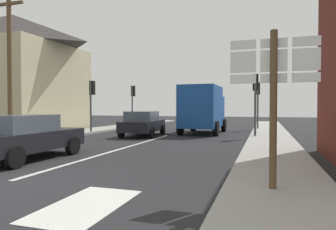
% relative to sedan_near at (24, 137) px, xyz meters
% --- Properties ---
extents(ground_plane, '(80.00, 80.00, 0.00)m').
position_rel_sedan_near_xyz_m(ground_plane, '(1.88, 7.56, -0.76)').
color(ground_plane, '#232326').
extents(sidewalk_right, '(2.22, 44.00, 0.14)m').
position_rel_sedan_near_xyz_m(sidewalk_right, '(7.81, 5.56, -0.69)').
color(sidewalk_right, '#9E9B96').
rests_on(sidewalk_right, ground).
extents(sidewalk_left, '(2.22, 44.00, 0.14)m').
position_rel_sedan_near_xyz_m(sidewalk_left, '(-4.05, 5.56, -0.69)').
color(sidewalk_left, '#9E9B96').
rests_on(sidewalk_left, ground).
extents(lane_centre_stripe, '(0.16, 12.00, 0.01)m').
position_rel_sedan_near_xyz_m(lane_centre_stripe, '(1.88, 3.56, -0.75)').
color(lane_centre_stripe, silver).
rests_on(lane_centre_stripe, ground).
extents(lane_turn_arrow, '(1.20, 2.20, 0.01)m').
position_rel_sedan_near_xyz_m(lane_turn_arrow, '(4.53, -3.44, -0.75)').
color(lane_turn_arrow, silver).
rests_on(lane_turn_arrow, ground).
extents(clapboard_house_left, '(8.61, 8.61, 8.27)m').
position_rel_sedan_near_xyz_m(clapboard_house_left, '(-9.59, 9.44, 3.43)').
color(clapboard_house_left, beige).
rests_on(clapboard_house_left, ground).
extents(sedan_near, '(1.97, 4.20, 1.47)m').
position_rel_sedan_near_xyz_m(sedan_near, '(0.00, 0.00, 0.00)').
color(sedan_near, black).
rests_on(sedan_near, ground).
extents(sedan_far, '(2.27, 4.35, 1.47)m').
position_rel_sedan_near_xyz_m(sedan_far, '(0.58, 8.80, 0.00)').
color(sedan_far, black).
rests_on(sedan_far, ground).
extents(delivery_truck, '(2.53, 5.02, 3.05)m').
position_rel_sedan_near_xyz_m(delivery_truck, '(3.65, 11.58, 0.89)').
color(delivery_truck, '#19478C').
rests_on(delivery_truck, ground).
extents(route_sign_post, '(1.66, 0.14, 3.20)m').
position_rel_sedan_near_xyz_m(route_sign_post, '(7.65, -1.79, 1.24)').
color(route_sign_post, brown).
rests_on(route_sign_post, ground).
extents(traffic_light_far_right, '(0.30, 0.49, 3.56)m').
position_rel_sedan_near_xyz_m(traffic_light_far_right, '(7.00, 15.77, 1.88)').
color(traffic_light_far_right, '#47474C').
rests_on(traffic_light_far_right, ground).
extents(traffic_light_near_right, '(0.30, 0.49, 3.53)m').
position_rel_sedan_near_xyz_m(traffic_light_near_right, '(7.00, 9.47, 1.86)').
color(traffic_light_near_right, '#47474C').
rests_on(traffic_light_near_right, ground).
extents(traffic_light_near_left, '(0.30, 0.49, 3.42)m').
position_rel_sedan_near_xyz_m(traffic_light_near_left, '(-3.24, 9.42, 1.78)').
color(traffic_light_near_left, '#47474C').
rests_on(traffic_light_near_left, ground).
extents(traffic_light_far_left, '(0.30, 0.49, 3.54)m').
position_rel_sedan_near_xyz_m(traffic_light_far_left, '(-3.24, 15.91, 1.86)').
color(traffic_light_far_left, '#47474C').
rests_on(traffic_light_far_left, ground).
extents(utility_pole, '(1.80, 0.24, 7.83)m').
position_rel_sedan_near_xyz_m(utility_pole, '(-5.56, 5.04, 3.40)').
color(utility_pole, brown).
rests_on(utility_pole, ground).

